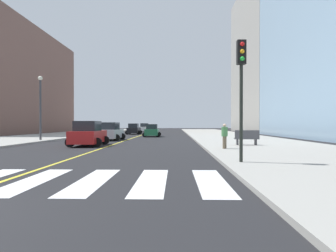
% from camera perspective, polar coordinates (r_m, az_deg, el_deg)
% --- Properties ---
extents(sidewalk_kerb_east, '(10.00, 120.00, 0.15)m').
position_cam_1_polar(sidewalk_kerb_east, '(25.30, 17.54, -3.36)').
color(sidewalk_kerb_east, '#9E9B93').
rests_on(sidewalk_kerb_east, ground).
extents(crosswalk_paint, '(13.50, 4.00, 0.01)m').
position_cam_1_polar(crosswalk_paint, '(9.93, -30.73, -9.70)').
color(crosswalk_paint, silver).
rests_on(crosswalk_paint, ground).
extents(lane_divider_paint, '(0.16, 80.00, 0.01)m').
position_cam_1_polar(lane_divider_paint, '(44.61, -5.22, -1.80)').
color(lane_divider_paint, yellow).
rests_on(lane_divider_paint, ground).
extents(parking_garage_concrete, '(18.00, 24.00, 31.43)m').
position_cam_1_polar(parking_garage_concrete, '(65.71, 23.06, 12.68)').
color(parking_garage_concrete, '#9E9B93').
rests_on(parking_garage_concrete, ground).
extents(low_rise_brick_west, '(16.00, 32.00, 19.45)m').
position_cam_1_polar(low_rise_brick_west, '(61.21, -31.46, 7.87)').
color(low_rise_brick_west, brown).
rests_on(low_rise_brick_west, ground).
extents(car_red_nearest, '(2.85, 4.47, 1.97)m').
position_cam_1_polar(car_red_nearest, '(22.75, -16.23, -1.65)').
color(car_red_nearest, red).
rests_on(car_red_nearest, ground).
extents(car_silver_second, '(2.76, 4.32, 1.90)m').
position_cam_1_polar(car_silver_second, '(29.91, -11.91, -1.21)').
color(car_silver_second, '#B7B7BC').
rests_on(car_silver_second, ground).
extents(car_white_third, '(2.63, 4.21, 1.88)m').
position_cam_1_polar(car_white_third, '(60.72, -4.89, -0.38)').
color(car_white_third, silver).
rests_on(car_white_third, ground).
extents(car_black_fourth, '(2.53, 4.06, 1.81)m').
position_cam_1_polar(car_black_fourth, '(46.59, -7.12, -0.67)').
color(car_black_fourth, black).
rests_on(car_black_fourth, ground).
extents(car_green_fifth, '(2.41, 3.84, 1.71)m').
position_cam_1_polar(car_green_fifth, '(37.34, -3.34, -1.01)').
color(car_green_fifth, '#236B42').
rests_on(car_green_fifth, ground).
extents(traffic_light_near_corner, '(0.36, 0.41, 5.08)m').
position_cam_1_polar(traffic_light_near_corner, '(12.00, 15.00, 9.83)').
color(traffic_light_near_corner, black).
rests_on(traffic_light_near_corner, sidewalk_kerb_east).
extents(park_bench, '(1.83, 0.68, 1.12)m').
position_cam_1_polar(park_bench, '(21.47, 16.04, -2.39)').
color(park_bench, '#47474C').
rests_on(park_bench, sidewalk_kerb_east).
extents(pedestrian_waiting_east, '(0.40, 0.40, 1.61)m').
position_cam_1_polar(pedestrian_waiting_east, '(18.04, 11.68, -1.82)').
color(pedestrian_waiting_east, brown).
rests_on(pedestrian_waiting_east, sidewalk_kerb_east).
extents(street_lamp, '(0.44, 0.44, 6.39)m').
position_cam_1_polar(street_lamp, '(30.32, -25.01, 4.64)').
color(street_lamp, '#38383D').
rests_on(street_lamp, sidewalk_kerb_west).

